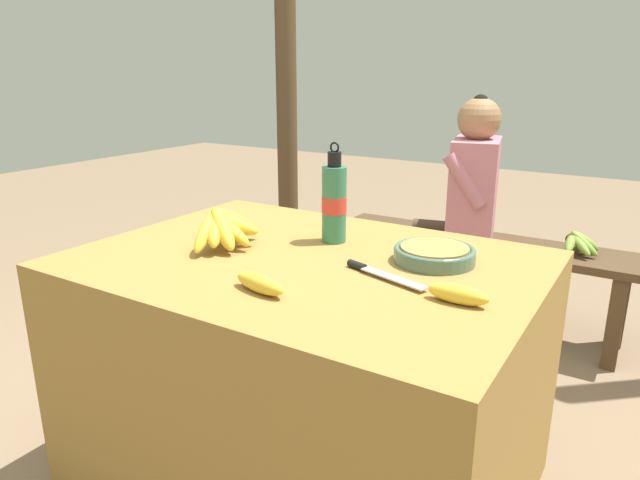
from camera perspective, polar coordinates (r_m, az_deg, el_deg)
ground_plane at (r=1.91m, az=-1.33°, el=-22.70°), size 12.00×12.00×0.00m
market_counter at (r=1.71m, az=-1.42°, el=-13.32°), size 1.23×0.90×0.72m
banana_bunch_ripe at (r=1.65m, az=-9.51°, el=1.37°), size 0.16×0.28×0.13m
serving_bowl at (r=1.54m, az=11.37°, el=-1.32°), size 0.22×0.22×0.04m
water_bottle at (r=1.67m, az=1.42°, el=3.76°), size 0.07×0.07×0.30m
loose_banana_front at (r=1.32m, az=-6.03°, el=-4.35°), size 0.16×0.07×0.04m
loose_banana_side at (r=1.29m, az=13.62°, el=-5.28°), size 0.14×0.04×0.04m
knife at (r=1.43m, az=5.46°, el=-3.15°), size 0.24×0.09×0.02m
wooden_bench at (r=2.82m, az=15.71°, el=-1.42°), size 1.42×0.32×0.44m
seated_vendor at (r=2.74m, az=14.06°, el=4.22°), size 0.45×0.42×1.11m
banana_bunch_green at (r=2.71m, az=24.44°, el=-0.11°), size 0.15×0.26×0.11m
support_post_near at (r=3.47m, az=-3.42°, el=16.82°), size 0.12×0.12×2.44m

